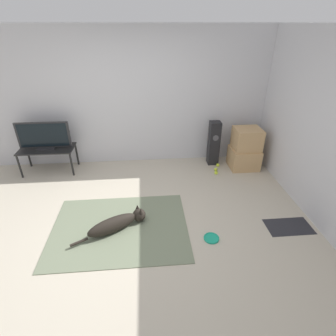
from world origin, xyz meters
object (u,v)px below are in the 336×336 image
(cardboard_box_upper, at_px, (247,139))
(tv, at_px, (44,136))
(tennis_ball_by_boxes, at_px, (218,165))
(frisbee, at_px, (211,238))
(floor_speaker, at_px, (214,143))
(tennis_ball_loose_on_carpet, at_px, (216,173))
(cardboard_box_lower, at_px, (244,158))
(tennis_ball_near_speaker, at_px, (216,170))
(dog, at_px, (118,223))
(tv_stand, at_px, (47,151))

(cardboard_box_upper, relative_size, tv, 0.53)
(tennis_ball_by_boxes, bearing_deg, tv, 177.77)
(frisbee, bearing_deg, cardboard_box_upper, 60.38)
(tv, bearing_deg, floor_speaker, 0.62)
(cardboard_box_upper, distance_m, tennis_ball_loose_on_carpet, 0.88)
(cardboard_box_lower, xyz_separation_m, tennis_ball_near_speaker, (-0.58, -0.12, -0.16))
(dog, relative_size, frisbee, 4.70)
(floor_speaker, relative_size, tv, 0.94)
(cardboard_box_upper, distance_m, tennis_ball_near_speaker, 0.83)
(tv_stand, xyz_separation_m, tennis_ball_loose_on_carpet, (3.18, -0.43, -0.39))
(dog, xyz_separation_m, tennis_ball_by_boxes, (1.86, 1.68, -0.09))
(cardboard_box_upper, distance_m, floor_speaker, 0.64)
(dog, distance_m, frisbee, 1.30)
(cardboard_box_upper, bearing_deg, tennis_ball_near_speaker, -166.48)
(tv, height_order, tennis_ball_by_boxes, tv)
(floor_speaker, xyz_separation_m, tennis_ball_loose_on_carpet, (-0.03, -0.47, -0.41))
(tennis_ball_near_speaker, bearing_deg, floor_speaker, 88.80)
(dog, bearing_deg, cardboard_box_lower, 34.73)
(dog, relative_size, cardboard_box_upper, 1.96)
(tennis_ball_by_boxes, height_order, tennis_ball_near_speaker, same)
(tennis_ball_loose_on_carpet, bearing_deg, dog, -141.64)
(tv_stand, bearing_deg, cardboard_box_lower, -2.72)
(tennis_ball_by_boxes, xyz_separation_m, tennis_ball_loose_on_carpet, (-0.11, -0.30, 0.00))
(floor_speaker, bearing_deg, tv_stand, -179.33)
(cardboard_box_upper, relative_size, tennis_ball_near_speaker, 7.57)
(frisbee, xyz_separation_m, tv_stand, (-2.70, 2.11, 0.41))
(cardboard_box_lower, distance_m, tennis_ball_near_speaker, 0.62)
(tv_stand, xyz_separation_m, tv, (0.00, 0.00, 0.31))
(frisbee, xyz_separation_m, cardboard_box_upper, (1.11, 1.95, 0.59))
(dog, relative_size, tv_stand, 0.99)
(frisbee, height_order, tv_stand, tv_stand)
(cardboard_box_lower, distance_m, tv_stand, 3.80)
(dog, xyz_separation_m, tv, (-1.44, 1.81, 0.61))
(cardboard_box_lower, xyz_separation_m, tennis_ball_loose_on_carpet, (-0.61, -0.25, -0.16))
(tennis_ball_by_boxes, bearing_deg, cardboard_box_lower, -6.23)
(tennis_ball_loose_on_carpet, bearing_deg, tennis_ball_near_speaker, 78.89)
(dog, distance_m, tennis_ball_near_speaker, 2.33)
(tv, height_order, tennis_ball_near_speaker, tv)
(cardboard_box_upper, bearing_deg, cardboard_box_lower, -126.49)
(tv_stand, xyz_separation_m, tennis_ball_near_speaker, (3.21, -0.30, -0.39))
(dog, relative_size, tennis_ball_near_speaker, 14.88)
(floor_speaker, bearing_deg, tennis_ball_by_boxes, -64.31)
(tv_stand, bearing_deg, frisbee, -37.99)
(cardboard_box_lower, distance_m, tv, 3.83)
(frisbee, xyz_separation_m, cardboard_box_lower, (1.09, 1.93, 0.18))
(floor_speaker, bearing_deg, frisbee, -103.58)
(dog, xyz_separation_m, cardboard_box_upper, (2.37, 1.65, 0.48))
(frisbee, xyz_separation_m, tv, (-2.70, 2.11, 0.72))
(frisbee, distance_m, cardboard_box_upper, 2.31)
(tv, bearing_deg, tennis_ball_loose_on_carpet, -7.71)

